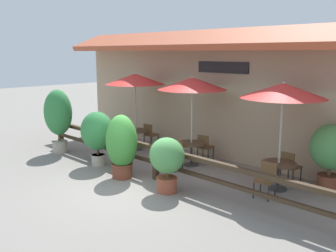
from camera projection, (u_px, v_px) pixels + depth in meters
name	position (u px, v px, depth m)	size (l,w,h in m)	color
ground_plane	(126.00, 189.00, 9.68)	(60.00, 60.00, 0.00)	gray
building_facade	(224.00, 93.00, 12.12)	(14.28, 1.49, 4.23)	tan
patio_railing	(156.00, 155.00, 10.28)	(10.40, 0.14, 0.95)	#3D2D1E
patio_umbrella_near	(135.00, 79.00, 13.14)	(2.10, 2.10, 2.77)	#B7B2A8
dining_table_near	(136.00, 134.00, 13.52)	(0.88, 0.88, 0.72)	#4C3826
chair_near_streetside	(121.00, 139.00, 13.08)	(0.47, 0.47, 0.86)	brown
chair_near_wallside	(150.00, 134.00, 13.98)	(0.47, 0.47, 0.86)	brown
patio_umbrella_middle	(192.00, 84.00, 11.24)	(2.10, 2.10, 2.77)	#B7B2A8
dining_table_middle	(191.00, 147.00, 11.62)	(0.88, 0.88, 0.72)	#4C3826
chair_middle_streetside	(175.00, 154.00, 11.18)	(0.48, 0.48, 0.86)	brown
chair_middle_wallside	(205.00, 146.00, 12.14)	(0.50, 0.50, 0.86)	brown
patio_umbrella_far	(283.00, 91.00, 9.15)	(2.10, 2.10, 2.77)	#B7B2A8
dining_table_far	(279.00, 168.00, 9.53)	(0.88, 0.88, 0.72)	#4C3826
chair_far_streetside	(266.00, 178.00, 9.03)	(0.46, 0.46, 0.86)	brown
chair_far_wallside	(290.00, 165.00, 10.05)	(0.46, 0.46, 0.86)	brown
potted_plant_corner_fern	(58.00, 115.00, 12.97)	(1.03, 0.93, 2.22)	#B7AD99
potted_plant_entrance_palm	(97.00, 132.00, 11.50)	(1.08, 0.97, 1.69)	#B7AD99
potted_plant_broad_leaf	(167.00, 159.00, 9.30)	(0.92, 0.83, 1.40)	#9E4C33
potted_plant_small_flowering	(122.00, 145.00, 10.37)	(0.94, 0.84, 1.79)	brown
potted_plant_tall_tropical	(331.00, 151.00, 9.36)	(1.03, 0.92, 1.72)	brown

